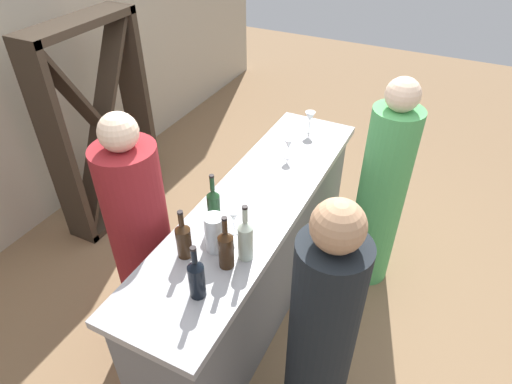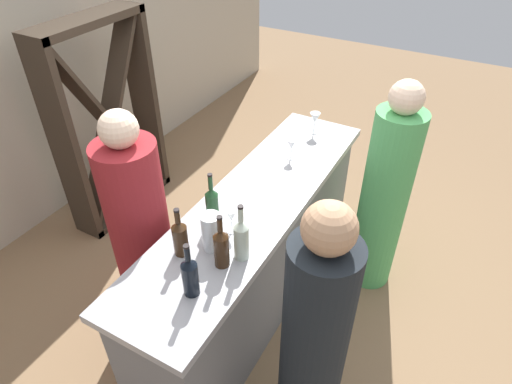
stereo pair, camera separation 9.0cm
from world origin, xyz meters
The scene contains 15 objects.
ground_plane centered at (0.00, 0.00, 0.00)m, with size 12.00×12.00×0.00m, color #846647.
bar_counter centered at (0.00, 0.00, 0.49)m, with size 2.30×0.58×0.97m.
wine_rack centered at (0.42, 1.65, 0.86)m, with size 0.99×0.28×1.73m.
wine_bottle_leftmost_near_black centered at (-0.79, -0.08, 1.09)m, with size 0.08×0.08×0.31m.
wine_bottle_second_left_amber_brown centered at (-0.60, 0.12, 1.08)m, with size 0.08×0.08×0.30m.
wine_bottle_center_amber_brown centered at (-0.56, -0.11, 1.09)m, with size 0.08×0.08×0.32m.
wine_bottle_second_right_clear_pale centered at (-0.47, -0.17, 1.10)m, with size 0.08×0.08×0.34m.
wine_bottle_rightmost_olive_green centered at (-0.32, 0.10, 1.10)m, with size 0.07×0.07×0.34m.
wine_glass_near_left centered at (-0.32, -0.02, 1.07)m, with size 0.06×0.06×0.15m.
wine_glass_near_center centered at (0.92, 0.01, 1.09)m, with size 0.08×0.08×0.17m.
wine_glass_near_right centered at (0.52, 0.01, 1.07)m, with size 0.06×0.06×0.14m.
water_pitcher centered at (-0.48, 0.00, 1.08)m, with size 0.11×0.11×0.22m.
person_left_guest centered at (-0.61, -0.66, 0.75)m, with size 0.42×0.42×1.60m.
person_center_guest centered at (0.67, -0.65, 0.76)m, with size 0.41×0.41×1.62m.
person_right_guest centered at (-0.46, 0.56, 0.75)m, with size 0.38×0.38×1.63m.
Camera 1 is at (-1.90, -0.94, 2.63)m, focal length 30.75 mm.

